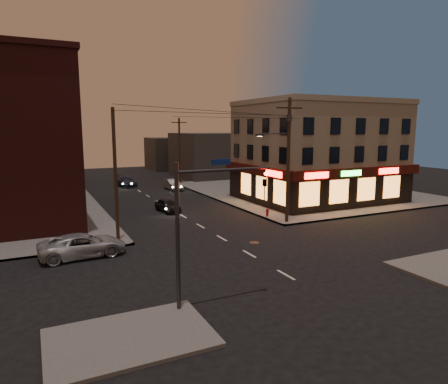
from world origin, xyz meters
TOP-DOWN VIEW (x-y plane):
  - ground at (0.00, 0.00)m, footprint 120.00×120.00m
  - sidewalk_ne at (18.00, 19.00)m, footprint 24.00×28.00m
  - pizza_building at (15.93, 13.43)m, footprint 15.85×12.85m
  - bg_building_ne_a at (14.00, 38.00)m, footprint 10.00×12.00m
  - bg_building_nw at (-13.00, 42.00)m, footprint 9.00×10.00m
  - bg_building_ne_b at (12.00, 52.00)m, footprint 8.00×8.00m
  - utility_pole_main at (6.68, 5.80)m, footprint 4.20×0.44m
  - utility_pole_far at (6.80, 32.00)m, footprint 0.26×0.26m
  - utility_pole_west at (-6.80, 6.50)m, footprint 0.24×0.24m
  - traffic_signal at (-5.57, -5.60)m, footprint 4.49×0.32m
  - suv_cross at (-9.40, 4.00)m, footprint 5.25×2.69m
  - sedan_near at (-0.64, 14.50)m, footprint 1.81×3.75m
  - sedan_mid at (4.13, 27.29)m, footprint 1.61×4.11m
  - sedan_far at (-0.63, 32.95)m, footprint 2.50×4.92m
  - fire_hydrant at (6.40, 8.18)m, footprint 0.32×0.32m

SIDE VIEW (x-z plane):
  - ground at x=0.00m, z-range 0.00..0.00m
  - sidewalk_ne at x=18.00m, z-range 0.00..0.15m
  - fire_hydrant at x=6.40m, z-range 0.18..0.89m
  - sedan_near at x=-0.64m, z-range 0.00..1.24m
  - sedan_mid at x=4.13m, z-range 0.00..1.33m
  - sedan_far at x=-0.63m, z-range 0.00..1.37m
  - suv_cross at x=-9.40m, z-range 0.00..1.42m
  - bg_building_ne_b at x=12.00m, z-range 0.00..6.00m
  - bg_building_ne_a at x=14.00m, z-range 0.00..7.00m
  - bg_building_nw at x=-13.00m, z-range 0.00..8.00m
  - traffic_signal at x=-5.57m, z-range 0.92..7.39m
  - utility_pole_far at x=6.80m, z-range 0.15..9.15m
  - utility_pole_west at x=-6.80m, z-range 0.15..9.15m
  - pizza_building at x=15.93m, z-range 0.10..10.60m
  - utility_pole_main at x=6.68m, z-range 0.76..10.76m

